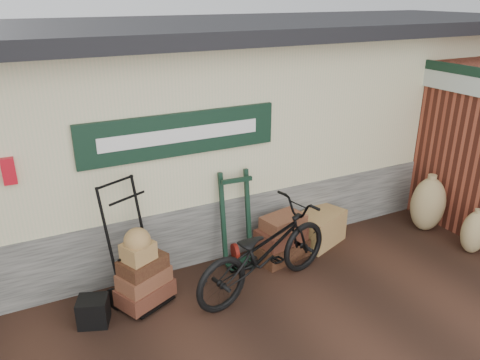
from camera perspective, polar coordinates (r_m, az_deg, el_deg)
name	(u,v)px	position (r m, az deg, el deg)	size (l,w,h in m)	color
ground	(237,298)	(6.12, -0.37, -14.23)	(80.00, 80.00, 0.00)	black
station_building	(161,124)	(7.75, -9.56, 6.70)	(14.40, 4.10, 3.20)	#4C4C47
brick_outbuilding	(441,130)	(9.19, 23.27, 5.58)	(1.71, 4.51, 2.62)	maroon
porter_trolley	(132,244)	(5.83, -13.07, -7.55)	(0.80, 0.60, 1.60)	black
green_barrow	(237,220)	(6.51, -0.37, -4.86)	(0.49, 0.41, 1.35)	black
suitcase_stack	(281,237)	(6.81, 5.04, -6.94)	(0.76, 0.48, 0.67)	#341610
wicker_hamper	(319,228)	(7.32, 9.66, -5.76)	(0.77, 0.50, 0.50)	#9A643D
black_trunk	(93,311)	(5.89, -17.45, -15.02)	(0.34, 0.29, 0.34)	black
bicycle	(265,246)	(5.98, 3.05, -8.07)	(2.14, 0.75, 1.25)	black
burlap_sack_left	(428,204)	(8.09, 21.94, -2.76)	(0.56, 0.47, 0.90)	#91724E
burlap_sack_right	(474,232)	(7.73, 26.64, -5.72)	(0.41, 0.35, 0.66)	#91724E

